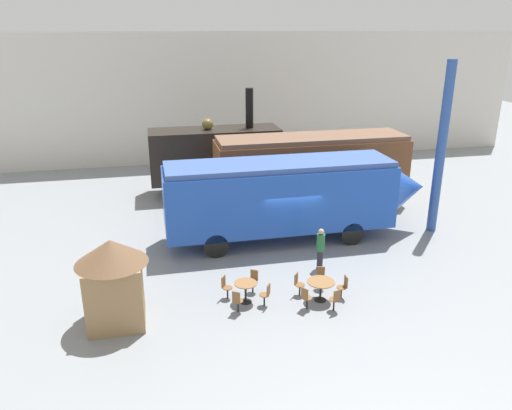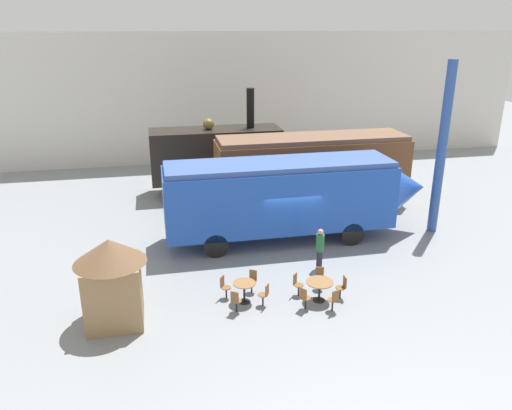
{
  "view_description": "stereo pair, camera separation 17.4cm",
  "coord_description": "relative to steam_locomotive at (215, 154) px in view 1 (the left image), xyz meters",
  "views": [
    {
      "loc": [
        -5.82,
        -20.01,
        9.38
      ],
      "look_at": [
        -1.24,
        1.0,
        1.6
      ],
      "focal_mm": 35.0,
      "sensor_mm": 36.0,
      "label": 1
    },
    {
      "loc": [
        -5.65,
        -20.05,
        9.38
      ],
      "look_at": [
        -1.24,
        1.0,
        1.6
      ],
      "focal_mm": 35.0,
      "sensor_mm": 36.0,
      "label": 2
    }
  ],
  "objects": [
    {
      "name": "backdrop_wall",
      "position": [
        2.11,
        7.08,
        2.2
      ],
      "size": [
        44.0,
        0.15,
        9.0
      ],
      "color": "silver",
      "rests_on": "ground_plane"
    },
    {
      "name": "support_pillar",
      "position": [
        9.38,
        -8.09,
        1.7
      ],
      "size": [
        0.44,
        0.44,
        8.0
      ],
      "color": "#2D519E",
      "rests_on": "ground_plane"
    },
    {
      "name": "cafe_chair_3",
      "position": [
        2.79,
        -13.25,
        -1.79
      ],
      "size": [
        0.36,
        0.36,
        0.87
      ],
      "rotation": [
        0.0,
        0.0,
        9.4
      ],
      "color": "black",
      "rests_on": "ground_plane"
    },
    {
      "name": "cafe_chair_6",
      "position": [
        -1.15,
        -13.43,
        -1.79
      ],
      "size": [
        0.39,
        0.4,
        0.87
      ],
      "rotation": [
        0.0,
        0.0,
        7.28
      ],
      "color": "black",
      "rests_on": "ground_plane"
    },
    {
      "name": "ground_plane",
      "position": [
        2.11,
        -8.15,
        -2.3
      ],
      "size": [
        80.0,
        80.0,
        0.0
      ],
      "primitive_type": "plane",
      "color": "gray"
    },
    {
      "name": "cafe_chair_4",
      "position": [
        2.22,
        -12.41,
        -1.79
      ],
      "size": [
        0.37,
        0.39,
        0.87
      ],
      "rotation": [
        0.0,
        0.0,
        10.66
      ],
      "color": "black",
      "rests_on": "ground_plane"
    },
    {
      "name": "cafe_table_near",
      "position": [
        1.93,
        -13.22,
        -1.68
      ],
      "size": [
        0.98,
        0.98,
        0.76
      ],
      "color": "black",
      "rests_on": "ground_plane"
    },
    {
      "name": "cafe_chair_8",
      "position": [
        -0.3,
        -12.12,
        -1.79
      ],
      "size": [
        0.39,
        0.4,
        0.87
      ],
      "rotation": [
        0.0,
        0.0,
        10.42
      ],
      "color": "black",
      "rests_on": "ground_plane"
    },
    {
      "name": "ticket_kiosk",
      "position": [
        -5.16,
        -13.12,
        -0.63
      ],
      "size": [
        2.34,
        2.34,
        3.0
      ],
      "color": "#99754C",
      "rests_on": "ground_plane"
    },
    {
      "name": "cafe_chair_1",
      "position": [
        1.22,
        -13.71,
        -1.79
      ],
      "size": [
        0.4,
        0.4,
        0.87
      ],
      "rotation": [
        0.0,
        0.0,
        6.89
      ],
      "color": "black",
      "rests_on": "ground_plane"
    },
    {
      "name": "passenger_coach_wooden",
      "position": [
        4.73,
        -3.43,
        0.03
      ],
      "size": [
        10.26,
        2.75,
        3.87
      ],
      "color": "brown",
      "rests_on": "ground_plane"
    },
    {
      "name": "cafe_chair_5",
      "position": [
        -1.38,
        -12.35,
        -1.79
      ],
      "size": [
        0.4,
        0.39,
        0.87
      ],
      "rotation": [
        0.0,
        0.0,
        5.71
      ],
      "color": "black",
      "rests_on": "ground_plane"
    },
    {
      "name": "cafe_table_mid",
      "position": [
        -0.73,
        -12.77,
        -1.71
      ],
      "size": [
        0.82,
        0.82,
        0.77
      ],
      "color": "black",
      "rests_on": "ground_plane"
    },
    {
      "name": "visitor_person",
      "position": [
        2.73,
        -10.84,
        -1.35
      ],
      "size": [
        0.34,
        0.34,
        1.75
      ],
      "color": "#262633",
      "rests_on": "ground_plane"
    },
    {
      "name": "streamlined_locomotive",
      "position": [
        2.68,
        -7.64,
        -0.13
      ],
      "size": [
        12.28,
        2.72,
        3.73
      ],
      "color": "blue",
      "rests_on": "ground_plane"
    },
    {
      "name": "cafe_chair_0",
      "position": [
        1.24,
        -12.7,
        -1.79
      ],
      "size": [
        0.4,
        0.4,
        0.87
      ],
      "rotation": [
        0.0,
        0.0,
        5.63
      ],
      "color": "black",
      "rests_on": "ground_plane"
    },
    {
      "name": "cafe_chair_2",
      "position": [
        2.18,
        -14.05,
        -1.79
      ],
      "size": [
        0.37,
        0.39,
        0.87
      ],
      "rotation": [
        0.0,
        0.0,
        8.14
      ],
      "color": "black",
      "rests_on": "ground_plane"
    },
    {
      "name": "cafe_chair_7",
      "position": [
        -0.07,
        -13.2,
        -1.79
      ],
      "size": [
        0.4,
        0.39,
        0.87
      ],
      "rotation": [
        0.0,
        0.0,
        8.85
      ],
      "color": "black",
      "rests_on": "ground_plane"
    },
    {
      "name": "steam_locomotive",
      "position": [
        0.0,
        0.0,
        0.0
      ],
      "size": [
        7.5,
        2.41,
        6.02
      ],
      "color": "black",
      "rests_on": "ground_plane"
    }
  ]
}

